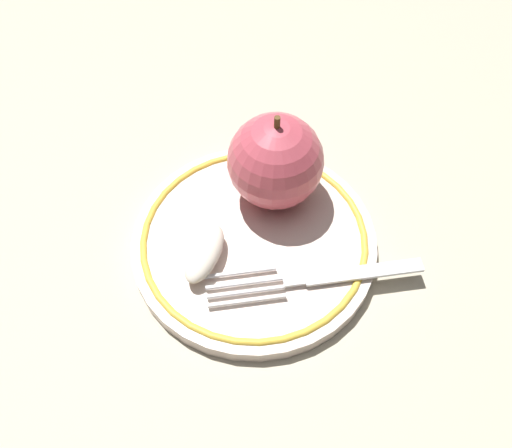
{
  "coord_description": "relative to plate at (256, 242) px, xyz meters",
  "views": [
    {
      "loc": [
        0.26,
        0.09,
        0.42
      ],
      "look_at": [
        0.01,
        0.0,
        0.04
      ],
      "focal_mm": 40.0,
      "sensor_mm": 36.0,
      "label": 1
    }
  ],
  "objects": [
    {
      "name": "fork",
      "position": [
        0.02,
        0.06,
        0.01
      ],
      "size": [
        0.1,
        0.17,
        0.0
      ],
      "rotation": [
        0.0,
        0.0,
        5.21
      ],
      "color": "silver",
      "rests_on": "plate"
    },
    {
      "name": "apple_red_whole",
      "position": [
        -0.05,
        0.0,
        0.05
      ],
      "size": [
        0.08,
        0.08,
        0.09
      ],
      "color": "#C04856",
      "rests_on": "plate"
    },
    {
      "name": "plate",
      "position": [
        0.0,
        0.0,
        0.0
      ],
      "size": [
        0.21,
        0.21,
        0.02
      ],
      "color": "beige",
      "rests_on": "ground_plane"
    },
    {
      "name": "ground_plane",
      "position": [
        -0.01,
        -0.0,
        -0.01
      ],
      "size": [
        2.0,
        2.0,
        0.0
      ],
      "primitive_type": "plane",
      "color": "#B2A88F"
    },
    {
      "name": "apple_slice_front",
      "position": [
        0.03,
        -0.03,
        0.02
      ],
      "size": [
        0.06,
        0.03,
        0.02
      ],
      "primitive_type": "ellipsoid",
      "rotation": [
        0.0,
        0.0,
        3.15
      ],
      "color": "silver",
      "rests_on": "plate"
    }
  ]
}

